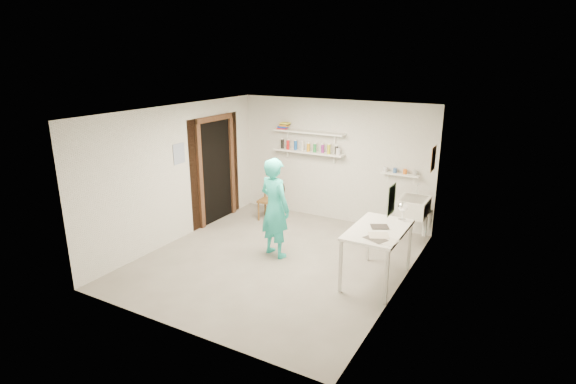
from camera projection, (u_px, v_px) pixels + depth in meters
The scene contains 27 objects.
floor at pixel (276, 260), 7.33m from camera, with size 4.00×4.50×0.02m, color slate.
ceiling at pixel (275, 111), 6.62m from camera, with size 4.00×4.50×0.02m, color silver.
wall_back at pixel (334, 161), 8.86m from camera, with size 4.00×0.02×2.40m, color silver.
wall_front at pixel (174, 239), 5.09m from camera, with size 4.00×0.02×2.40m, color silver.
wall_left at pixel (178, 173), 7.91m from camera, with size 0.02×4.50×2.40m, color silver.
wall_right at pixel (404, 210), 6.04m from camera, with size 0.02×4.50×2.40m, color silver.
doorway_recess at pixel (216, 172), 8.84m from camera, with size 0.02×0.90×2.00m, color black.
corridor_box at pixel (188, 165), 9.15m from camera, with size 1.40×1.50×2.10m, color brown.
door_lintel at pixel (214, 118), 8.52m from camera, with size 0.06×1.05×0.10m, color brown.
door_jamb_near at pixel (200, 178), 8.41m from camera, with size 0.06×0.10×2.00m, color brown.
door_jamb_far at pixel (232, 167), 9.25m from camera, with size 0.06×0.10×2.00m, color brown.
shelf_lower at pixel (308, 152), 8.94m from camera, with size 1.50×0.22×0.03m, color white.
shelf_upper at pixel (309, 132), 8.83m from camera, with size 1.50×0.22×0.03m, color white.
ledge_shelf at pixel (400, 174), 8.18m from camera, with size 0.70×0.14×0.03m, color white.
poster_left at pixel (179, 154), 7.84m from camera, with size 0.01×0.28×0.36m, color #334C7F.
poster_right_a at pixel (433, 159), 7.45m from camera, with size 0.01×0.34×0.42m, color #995933.
poster_right_b at pixel (392, 200), 5.50m from camera, with size 0.01×0.30×0.38m, color #3F724C.
belfast_sink at pixel (413, 207), 7.72m from camera, with size 0.48×0.60×0.30m, color white.
man at pixel (275, 208), 7.28m from camera, with size 0.60×0.40×1.65m, color #27C6B8.
wall_clock at pixel (278, 188), 7.40m from camera, with size 0.30×0.30×0.04m, color beige.
wooden_chair at pixel (269, 201), 9.02m from camera, with size 0.37×0.35×0.79m, color brown.
work_table at pixel (377, 255), 6.54m from camera, with size 0.74×1.23×0.82m, color white.
desk_lamp at pixel (403, 207), 6.67m from camera, with size 0.15×0.15×0.15m, color white.
spray_cans at pixel (308, 147), 8.91m from camera, with size 1.31×0.06×0.17m.
book_stack at pixel (284, 126), 9.06m from camera, with size 0.26×0.14×0.14m.
ledge_pots at pixel (400, 171), 8.16m from camera, with size 0.48×0.07×0.09m.
papers at pixel (378, 228), 6.42m from camera, with size 0.30×0.22×0.02m.
Camera 1 is at (3.43, -5.74, 3.19)m, focal length 28.00 mm.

